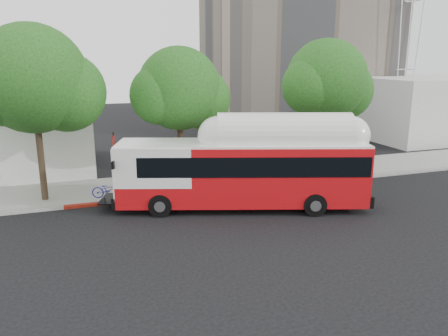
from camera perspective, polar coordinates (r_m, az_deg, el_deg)
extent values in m
plane|color=black|center=(22.60, 0.44, -6.29)|extent=(120.00, 120.00, 0.00)
cube|color=gray|center=(28.49, -3.86, -1.78)|extent=(60.00, 5.00, 0.15)
cube|color=gray|center=(26.09, -2.38, -3.28)|extent=(60.00, 0.30, 0.15)
cube|color=maroon|center=(25.45, -8.88, -3.89)|extent=(10.00, 0.32, 0.16)
cylinder|color=#2D2116|center=(26.03, -22.89, 2.29)|extent=(0.36, 0.36, 6.08)
sphere|color=#194714|center=(25.59, -23.72, 10.64)|extent=(5.80, 5.80, 5.80)
sphere|color=#194714|center=(25.75, -19.95, 9.30)|extent=(4.35, 4.35, 4.35)
cylinder|color=#2D2116|center=(27.16, -5.72, 3.13)|extent=(0.36, 0.36, 5.44)
sphere|color=#194714|center=(26.72, -5.90, 10.30)|extent=(5.00, 5.00, 5.00)
sphere|color=#194714|center=(27.31, -3.11, 9.00)|extent=(3.75, 3.75, 3.75)
cylinder|color=#2D2116|center=(30.74, 12.88, 4.44)|extent=(0.36, 0.36, 5.76)
sphere|color=#194714|center=(30.36, 13.26, 11.15)|extent=(5.40, 5.40, 5.40)
sphere|color=#194714|center=(31.38, 15.33, 9.79)|extent=(4.05, 4.05, 4.05)
cube|color=silver|center=(51.82, 27.12, 7.25)|extent=(20.00, 12.00, 6.00)
cube|color=red|center=(23.25, 2.36, -0.65)|extent=(13.26, 6.70, 3.15)
cube|color=black|center=(23.13, 3.72, 0.91)|extent=(12.04, 6.36, 1.03)
cube|color=white|center=(22.89, 2.40, 3.26)|extent=(13.23, 6.61, 0.11)
cube|color=white|center=(23.06, 7.81, 3.94)|extent=(7.28, 4.21, 0.60)
cube|color=black|center=(24.33, -14.68, -3.91)|extent=(1.43, 2.13, 0.07)
imported|color=#2A229D|center=(24.17, -14.76, -2.73)|extent=(1.19, 1.97, 0.98)
cylinder|color=red|center=(25.19, -14.02, -0.05)|extent=(0.11, 0.11, 3.79)
cube|color=black|center=(24.79, -14.30, 4.41)|extent=(0.05, 0.38, 0.24)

